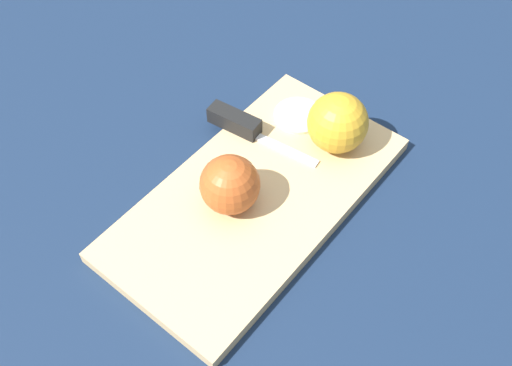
# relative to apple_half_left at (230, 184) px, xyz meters

# --- Properties ---
(ground_plane) EXTENTS (4.00, 4.00, 0.00)m
(ground_plane) POSITION_rel_apple_half_left_xyz_m (0.03, -0.02, -0.05)
(ground_plane) COLOR #14233D
(cutting_board) EXTENTS (0.40, 0.23, 0.02)m
(cutting_board) POSITION_rel_apple_half_left_xyz_m (0.03, -0.02, -0.04)
(cutting_board) COLOR tan
(cutting_board) RESTS_ON ground_plane
(apple_half_left) EXTENTS (0.07, 0.07, 0.07)m
(apple_half_left) POSITION_rel_apple_half_left_xyz_m (0.00, 0.00, 0.00)
(apple_half_left) COLOR #AD4C1E
(apple_half_left) RESTS_ON cutting_board
(apple_half_right) EXTENTS (0.08, 0.08, 0.08)m
(apple_half_right) POSITION_rel_apple_half_left_xyz_m (0.16, -0.05, 0.00)
(apple_half_right) COLOR gold
(apple_half_right) RESTS_ON cutting_board
(knife) EXTENTS (0.03, 0.16, 0.02)m
(knife) POSITION_rel_apple_half_left_xyz_m (0.10, 0.07, -0.03)
(knife) COLOR silver
(knife) RESTS_ON cutting_board
(apple_slice) EXTENTS (0.07, 0.07, 0.01)m
(apple_slice) POSITION_rel_apple_half_left_xyz_m (0.17, 0.01, -0.03)
(apple_slice) COLOR beige
(apple_slice) RESTS_ON cutting_board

